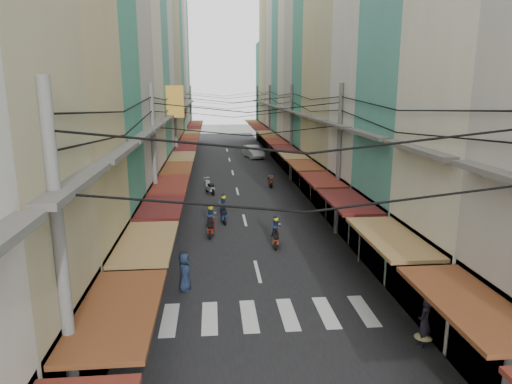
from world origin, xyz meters
TOP-DOWN VIEW (x-y plane):
  - ground at (0.00, 0.00)m, footprint 160.00×160.00m
  - road at (0.00, 20.00)m, footprint 10.00×80.00m
  - sidewalk_left at (-6.50, 20.00)m, footprint 3.00×80.00m
  - sidewalk_right at (6.50, 20.00)m, footprint 3.00×80.00m
  - crosswalk at (-0.00, -6.00)m, footprint 7.55×2.40m
  - building_row_left at (-7.92, 16.56)m, footprint 7.80×67.67m
  - building_row_right at (7.92, 16.45)m, footprint 7.80×68.98m
  - utility_poles at (0.00, 15.01)m, footprint 10.20×66.13m
  - white_car at (2.80, 31.36)m, footprint 5.31×3.01m
  - bicycle at (7.50, -1.61)m, footprint 1.58×1.13m
  - moving_scooters at (-0.67, 6.22)m, footprint 5.24×15.90m
  - parked_scooters at (3.35, -3.93)m, footprint 12.41×11.87m
  - pedestrians at (-3.51, 2.47)m, footprint 12.06×18.55m
  - market_umbrella at (5.96, -5.75)m, footprint 2.16×2.16m
  - traffic_sign at (4.78, -1.35)m, footprint 0.10×0.64m

SIDE VIEW (x-z plane):
  - ground at x=0.00m, z-range 0.00..0.00m
  - white_car at x=2.80m, z-range -0.88..0.88m
  - bicycle at x=7.50m, z-range -0.51..0.51m
  - road at x=0.00m, z-range 0.00..0.02m
  - crosswalk at x=0.00m, z-range 0.02..0.03m
  - sidewalk_left at x=-6.50m, z-range 0.00..0.06m
  - sidewalk_right at x=6.50m, z-range 0.00..0.06m
  - parked_scooters at x=3.35m, z-range -0.01..0.98m
  - moving_scooters at x=-0.67m, z-range -0.38..1.40m
  - pedestrians at x=-3.51m, z-range -0.07..2.13m
  - market_umbrella at x=5.96m, z-range 0.87..3.15m
  - traffic_sign at x=4.78m, z-range 0.66..3.57m
  - utility_poles at x=0.00m, z-range 2.49..10.69m
  - building_row_right at x=7.92m, z-range -1.89..20.71m
  - building_row_left at x=-7.92m, z-range -2.07..21.63m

